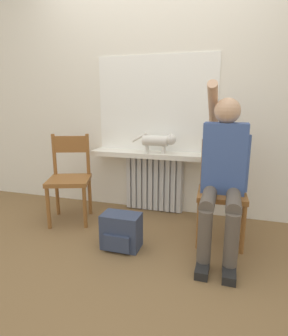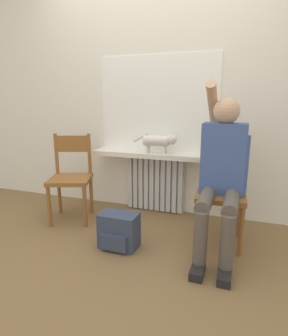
{
  "view_description": "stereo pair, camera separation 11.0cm",
  "coord_description": "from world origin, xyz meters",
  "views": [
    {
      "loc": [
        0.75,
        -1.67,
        1.17
      ],
      "look_at": [
        0.0,
        0.78,
        0.56
      ],
      "focal_mm": 30.0,
      "sensor_mm": 36.0,
      "label": 1
    },
    {
      "loc": [
        0.86,
        -1.63,
        1.17
      ],
      "look_at": [
        0.0,
        0.78,
        0.56
      ],
      "focal_mm": 30.0,
      "sensor_mm": 36.0,
      "label": 2
    }
  ],
  "objects": [
    {
      "name": "chair_left",
      "position": [
        -0.73,
        0.67,
        0.44
      ],
      "size": [
        0.5,
        0.5,
        0.85
      ],
      "rotation": [
        0.0,
        0.0,
        0.35
      ],
      "color": "brown",
      "rests_on": "ground_plane"
    },
    {
      "name": "chair_right",
      "position": [
        0.72,
        0.67,
        0.44
      ],
      "size": [
        0.41,
        0.41,
        0.85
      ],
      "rotation": [
        0.0,
        0.0,
        0.05
      ],
      "color": "brown",
      "rests_on": "ground_plane"
    },
    {
      "name": "cat",
      "position": [
        0.08,
        1.04,
        0.79
      ],
      "size": [
        0.46,
        0.11,
        0.21
      ],
      "color": "silver",
      "rests_on": "windowsill"
    },
    {
      "name": "windowsill",
      "position": [
        0.0,
        1.08,
        0.63
      ],
      "size": [
        1.3,
        0.24,
        0.05
      ],
      "color": "white",
      "rests_on": "radiator"
    },
    {
      "name": "ground_plane",
      "position": [
        0.0,
        0.0,
        0.0
      ],
      "size": [
        12.0,
        12.0,
        0.0
      ],
      "primitive_type": "plane",
      "color": "brown"
    },
    {
      "name": "window_glass",
      "position": [
        0.0,
        1.2,
        1.14
      ],
      "size": [
        1.25,
        0.01,
        0.97
      ],
      "color": "white",
      "rests_on": "windowsill"
    },
    {
      "name": "backpack",
      "position": [
        -0.04,
        0.28,
        0.14
      ],
      "size": [
        0.31,
        0.22,
        0.29
      ],
      "color": "#333D56",
      "rests_on": "ground_plane"
    },
    {
      "name": "wall_with_window",
      "position": [
        0.0,
        1.23,
        1.35
      ],
      "size": [
        7.0,
        0.06,
        2.7
      ],
      "color": "white",
      "rests_on": "ground_plane"
    },
    {
      "name": "person",
      "position": [
        0.72,
        0.55,
        0.67
      ],
      "size": [
        0.36,
        1.02,
        1.33
      ],
      "color": "brown",
      "rests_on": "ground_plane"
    },
    {
      "name": "radiator",
      "position": [
        -0.0,
        1.15,
        0.3
      ],
      "size": [
        0.62,
        0.08,
        0.61
      ],
      "color": "silver",
      "rests_on": "ground_plane"
    }
  ]
}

